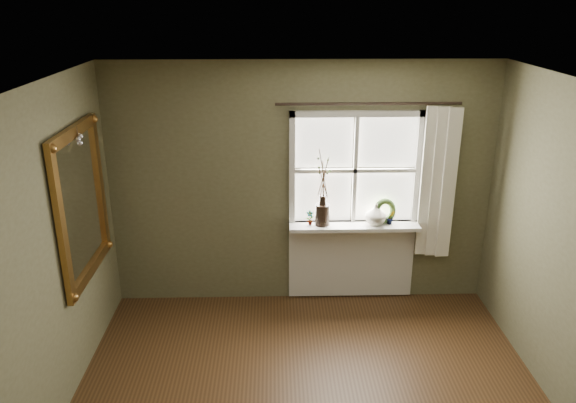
% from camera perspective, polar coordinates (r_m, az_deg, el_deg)
% --- Properties ---
extents(ceiling, '(4.50, 4.50, 0.00)m').
position_cam_1_polar(ceiling, '(3.36, 3.47, 10.22)').
color(ceiling, silver).
rests_on(ceiling, ground).
extents(wall_back, '(4.00, 0.10, 2.60)m').
position_cam_1_polar(wall_back, '(5.91, 1.35, 1.68)').
color(wall_back, brown).
rests_on(wall_back, ground).
extents(wall_left, '(0.10, 4.50, 2.60)m').
position_cam_1_polar(wall_left, '(4.18, -26.57, -8.83)').
color(wall_left, brown).
rests_on(wall_left, ground).
extents(window_frame, '(1.36, 0.06, 1.24)m').
position_cam_1_polar(window_frame, '(5.84, 6.81, 3.17)').
color(window_frame, silver).
rests_on(window_frame, wall_back).
extents(window_sill, '(1.36, 0.26, 0.04)m').
position_cam_1_polar(window_sill, '(5.94, 6.72, -2.50)').
color(window_sill, silver).
rests_on(window_sill, wall_back).
extents(window_apron, '(1.36, 0.04, 0.88)m').
position_cam_1_polar(window_apron, '(6.22, 6.42, -5.85)').
color(window_apron, silver).
rests_on(window_apron, ground).
extents(dark_jug, '(0.18, 0.18, 0.23)m').
position_cam_1_polar(dark_jug, '(5.85, 3.51, -1.35)').
color(dark_jug, black).
rests_on(dark_jug, window_sill).
extents(cream_vase, '(0.29, 0.29, 0.23)m').
position_cam_1_polar(cream_vase, '(5.92, 8.90, -1.27)').
color(cream_vase, beige).
rests_on(cream_vase, window_sill).
extents(wreath, '(0.30, 0.22, 0.28)m').
position_cam_1_polar(wreath, '(5.98, 9.77, -1.22)').
color(wreath, '#314820').
rests_on(wreath, window_sill).
extents(potted_plant_left, '(0.09, 0.07, 0.16)m').
position_cam_1_polar(potted_plant_left, '(5.85, 2.24, -1.66)').
color(potted_plant_left, '#314820').
rests_on(potted_plant_left, window_sill).
extents(potted_plant_right, '(0.09, 0.08, 0.15)m').
position_cam_1_polar(potted_plant_right, '(5.96, 10.39, -1.58)').
color(potted_plant_right, '#314820').
rests_on(potted_plant_right, window_sill).
extents(curtain, '(0.36, 0.12, 1.59)m').
position_cam_1_polar(curtain, '(5.96, 14.91, 1.81)').
color(curtain, silver).
rests_on(curtain, wall_back).
extents(curtain_rod, '(1.84, 0.03, 0.03)m').
position_cam_1_polar(curtain_rod, '(5.63, 8.21, 9.81)').
color(curtain_rod, black).
rests_on(curtain_rod, wall_back).
extents(gilt_mirror, '(0.10, 1.14, 1.36)m').
position_cam_1_polar(gilt_mirror, '(5.20, -20.23, -0.15)').
color(gilt_mirror, white).
rests_on(gilt_mirror, wall_left).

